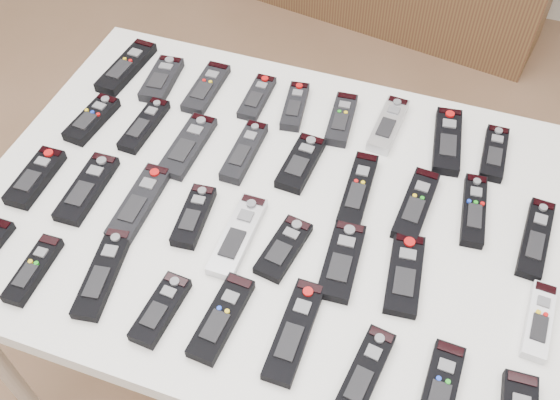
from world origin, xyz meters
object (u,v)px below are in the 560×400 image
(remote_2, at_px, (206,88))
(remote_22, at_px, (238,236))
(remote_28, at_px, (33,270))
(remote_34, at_px, (441,388))
(remote_5, at_px, (341,119))
(remote_17, at_px, (536,238))
(remote_7, at_px, (447,141))
(remote_8, at_px, (494,153))
(remote_0, at_px, (127,67))
(remote_31, at_px, (222,318))
(remote_9, at_px, (92,119))
(remote_33, at_px, (364,375))
(remote_12, at_px, (244,152))
(remote_21, at_px, (194,216))
(remote_13, at_px, (301,163))
(remote_1, at_px, (162,79))
(table, at_px, (280,223))
(remote_6, at_px, (388,125))
(remote_32, at_px, (294,331))
(remote_18, at_px, (35,177))
(remote_10, at_px, (144,125))
(remote_16, at_px, (474,210))
(remote_26, at_px, (539,321))
(remote_25, at_px, (405,274))
(remote_24, at_px, (342,261))
(remote_11, at_px, (188,146))
(remote_15, at_px, (416,205))
(remote_4, at_px, (295,106))
(remote_23, at_px, (284,248))
(remote_14, at_px, (358,190))
(remote_29, at_px, (103,273))
(remote_30, at_px, (161,309))

(remote_2, distance_m, remote_22, 0.45)
(remote_28, distance_m, remote_34, 0.76)
(remote_5, xyz_separation_m, remote_17, (0.45, -0.20, -0.00))
(remote_7, bearing_deg, remote_8, -8.49)
(remote_0, distance_m, remote_31, 0.75)
(remote_9, xyz_separation_m, remote_33, (0.74, -0.40, -0.00))
(remote_12, relative_size, remote_21, 1.19)
(remote_13, distance_m, remote_28, 0.58)
(remote_1, bearing_deg, remote_8, -4.02)
(table, bearing_deg, remote_1, 145.91)
(remote_6, distance_m, remote_22, 0.45)
(remote_5, xyz_separation_m, remote_13, (-0.05, -0.16, -0.00))
(remote_9, distance_m, remote_32, 0.71)
(remote_17, xyz_separation_m, remote_18, (-1.01, -0.19, 0.00))
(remote_10, bearing_deg, remote_9, -167.30)
(remote_31, relative_size, remote_33, 0.99)
(remote_12, relative_size, remote_13, 1.12)
(remote_1, distance_m, remote_16, 0.80)
(remote_21, distance_m, remote_26, 0.67)
(table, distance_m, remote_25, 0.30)
(remote_31, height_order, remote_32, remote_31)
(remote_24, bearing_deg, remote_6, 86.69)
(remote_11, bearing_deg, remote_24, -23.18)
(remote_7, bearing_deg, remote_2, 173.77)
(remote_16, xyz_separation_m, remote_22, (-0.43, -0.22, -0.00))
(remote_5, distance_m, remote_18, 0.68)
(table, xyz_separation_m, remote_15, (0.26, 0.09, 0.07))
(remote_4, height_order, remote_16, same)
(remote_33, xyz_separation_m, remote_34, (0.13, 0.02, -0.00))
(table, relative_size, remote_2, 7.12)
(remote_23, bearing_deg, remote_10, 160.98)
(table, xyz_separation_m, remote_26, (0.52, -0.10, 0.07))
(remote_14, distance_m, remote_29, 0.53)
(remote_24, height_order, remote_28, same)
(remote_0, bearing_deg, remote_30, -52.59)
(remote_4, height_order, remote_30, remote_30)
(remote_4, xyz_separation_m, remote_25, (0.34, -0.37, -0.00))
(remote_0, bearing_deg, remote_12, -20.29)
(remote_21, bearing_deg, remote_31, -59.35)
(remote_7, height_order, remote_22, remote_7)
(remote_7, height_order, remote_23, remote_7)
(remote_21, relative_size, remote_34, 0.92)
(remote_12, bearing_deg, remote_25, -25.82)
(table, relative_size, remote_13, 7.95)
(remote_18, bearing_deg, remote_21, 1.27)
(remote_13, relative_size, remote_31, 0.90)
(remote_7, bearing_deg, remote_18, -160.98)
(remote_14, bearing_deg, remote_16, 4.20)
(remote_8, height_order, remote_14, remote_14)
(remote_14, relative_size, remote_31, 1.13)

